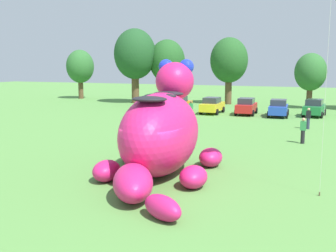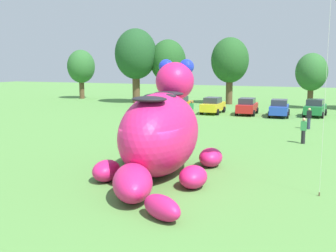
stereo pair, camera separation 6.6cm
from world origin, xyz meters
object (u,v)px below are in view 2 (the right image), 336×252
at_px(giant_inflatable_creature, 160,132).
at_px(car_orange, 179,104).
at_px(car_green, 315,108).
at_px(car_blue, 279,108).
at_px(car_yellow, 213,105).
at_px(spectator_by_cars, 309,119).
at_px(car_white, 154,103).
at_px(car_red, 247,106).
at_px(spectator_near_inflatable, 171,114).
at_px(spectator_wandering, 303,131).
at_px(spectator_mid_field, 192,110).

xyz_separation_m(giant_inflatable_creature, car_orange, (-7.76, 23.73, -1.14)).
bearing_deg(car_green, car_blue, -155.40).
relative_size(car_yellow, spectator_by_cars, 2.41).
relative_size(car_white, car_red, 1.03).
bearing_deg(car_blue, giant_inflatable_creature, -96.84).
distance_m(giant_inflatable_creature, car_blue, 23.93).
bearing_deg(spectator_near_inflatable, spectator_wandering, -24.23).
height_order(car_yellow, car_blue, same).
distance_m(giant_inflatable_creature, spectator_wandering, 11.83).
relative_size(spectator_near_inflatable, spectator_mid_field, 1.00).
bearing_deg(spectator_wandering, car_yellow, 126.02).
height_order(giant_inflatable_creature, car_red, giant_inflatable_creature).
distance_m(giant_inflatable_creature, car_red, 24.19).
height_order(giant_inflatable_creature, spectator_wandering, giant_inflatable_creature).
distance_m(car_red, spectator_wandering, 15.36).
relative_size(car_yellow, spectator_mid_field, 2.41).
xyz_separation_m(car_white, car_yellow, (6.78, 0.06, 0.00)).
xyz_separation_m(spectator_near_inflatable, spectator_mid_field, (0.56, 3.91, 0.00)).
xyz_separation_m(giant_inflatable_creature, spectator_near_inflatable, (-5.37, 15.25, -1.14)).
relative_size(car_blue, spectator_by_cars, 2.45).
relative_size(car_white, spectator_mid_field, 2.49).
bearing_deg(car_green, car_orange, -173.79).
bearing_deg(spectator_wandering, car_green, 89.12).
relative_size(car_orange, car_yellow, 1.02).
relative_size(car_white, car_orange, 1.02).
relative_size(spectator_mid_field, spectator_wandering, 1.00).
bearing_deg(car_orange, spectator_mid_field, -57.16).
height_order(car_red, car_green, same).
bearing_deg(spectator_mid_field, giant_inflatable_creature, -75.92).
bearing_deg(car_green, car_white, -174.76).
relative_size(giant_inflatable_creature, spectator_near_inflatable, 6.05).
distance_m(car_green, spectator_mid_field, 12.54).
height_order(spectator_near_inflatable, spectator_by_cars, same).
distance_m(car_orange, spectator_by_cars, 15.46).
bearing_deg(spectator_near_inflatable, spectator_mid_field, 81.80).
height_order(giant_inflatable_creature, car_orange, giant_inflatable_creature).
bearing_deg(spectator_wandering, giant_inflatable_creature, -120.21).
xyz_separation_m(car_yellow, car_green, (10.11, 1.48, 0.00)).
relative_size(car_red, spectator_by_cars, 2.43).
distance_m(car_white, car_green, 16.96).
bearing_deg(car_blue, car_yellow, 179.74).
relative_size(car_red, spectator_near_inflatable, 2.43).
bearing_deg(spectator_mid_field, car_red, 48.79).
bearing_deg(spectator_by_cars, spectator_wandering, -90.40).
xyz_separation_m(car_green, spectator_near_inflatable, (-11.52, -9.99, -0.01)).
bearing_deg(car_blue, car_white, -179.86).
bearing_deg(spectator_by_cars, car_red, 130.30).
xyz_separation_m(car_yellow, car_red, (3.53, 0.39, 0.00)).
distance_m(car_blue, spectator_by_cars, 7.77).
height_order(giant_inflatable_creature, car_green, giant_inflatable_creature).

